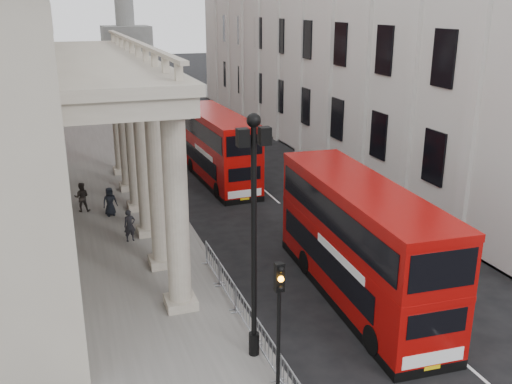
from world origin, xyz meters
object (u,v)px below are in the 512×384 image
traffic_light (279,304)px  pedestrian_b (82,197)px  lamp_post_mid (163,126)px  bus_near (360,240)px  pedestrian_c (110,202)px  pedestrian_a (130,226)px  lamp_post_north (128,89)px  bus_far (217,146)px  lamp_post_south (254,224)px

traffic_light → pedestrian_b: traffic_light is taller
lamp_post_mid → bus_near: lamp_post_mid is taller
pedestrian_b → pedestrian_c: (1.47, -1.21, -0.04)m
bus_near → pedestrian_a: 11.99m
lamp_post_north → bus_far: 12.59m
lamp_post_south → lamp_post_mid: 16.00m
lamp_post_south → pedestrian_a: 12.32m
lamp_post_north → pedestrian_b: size_ratio=4.82×
lamp_post_north → pedestrian_c: size_ratio=5.07×
pedestrian_a → lamp_post_south: bearing=-87.6°
pedestrian_a → pedestrian_c: bearing=87.0°
traffic_light → pedestrian_b: (-4.89, 18.66, -2.12)m
pedestrian_c → bus_far: bearing=23.7°
lamp_post_south → lamp_post_north: bearing=90.0°
lamp_post_north → bus_near: (5.39, -29.34, -2.38)m
bus_near → pedestrian_b: bearing=129.0°
lamp_post_south → lamp_post_mid: same height
bus_near → pedestrian_b: size_ratio=6.58×
bus_far → pedestrian_b: bearing=-159.6°
pedestrian_c → pedestrian_b: bearing=131.2°
lamp_post_south → pedestrian_a: size_ratio=5.05×
pedestrian_a → pedestrian_b: 5.69m
bus_far → pedestrian_a: bus_far is taller
lamp_post_north → lamp_post_south: bearing=-90.0°
lamp_post_south → lamp_post_north: (0.00, 32.00, 0.00)m
lamp_post_mid → bus_near: size_ratio=0.73×
lamp_post_south → pedestrian_a: bearing=103.6°
traffic_light → bus_far: 22.88m
lamp_post_north → traffic_light: size_ratio=1.93×
lamp_post_north → bus_near: size_ratio=0.73×
traffic_light → bus_near: size_ratio=0.38×
traffic_light → pedestrian_a: traffic_light is taller
lamp_post_south → bus_near: 6.46m
lamp_post_mid → pedestrian_a: lamp_post_mid is taller
pedestrian_c → traffic_light: bearing=-88.3°
lamp_post_south → pedestrian_b: bearing=106.1°
pedestrian_a → pedestrian_c: 4.14m
pedestrian_a → lamp_post_north: bearing=71.3°
bus_far → pedestrian_b: 10.02m
lamp_post_south → lamp_post_mid: bearing=90.0°
lamp_post_north → bus_near: bearing=-79.6°
lamp_post_mid → bus_near: (5.39, -13.34, -2.38)m
pedestrian_a → bus_far: bearing=40.9°
pedestrian_b → bus_far: bearing=-146.9°
pedestrian_b → bus_near: bearing=136.6°
lamp_post_north → pedestrian_a: lamp_post_north is taller
lamp_post_south → lamp_post_north: same height
lamp_post_north → bus_far: lamp_post_north is taller
pedestrian_a → pedestrian_c: (-0.59, 4.10, -0.00)m
traffic_light → bus_far: (4.26, 22.47, -0.68)m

